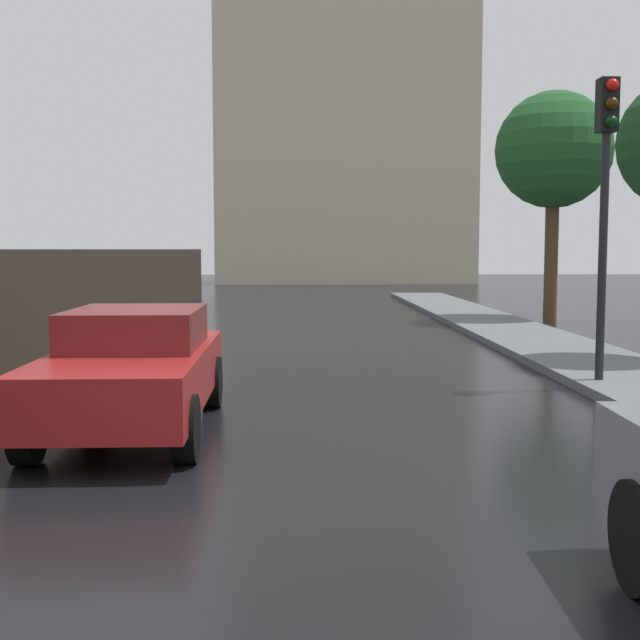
% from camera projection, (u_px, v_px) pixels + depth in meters
% --- Properties ---
extents(ground, '(120.00, 120.00, 0.00)m').
position_uv_depth(ground, '(293.00, 566.00, 5.17)').
color(ground, black).
extents(car_red_mid_road, '(1.76, 4.14, 1.36)m').
position_uv_depth(car_red_mid_road, '(134.00, 368.00, 8.99)').
color(car_red_mid_road, maroon).
rests_on(car_red_mid_road, ground).
extents(traffic_light, '(0.26, 0.39, 4.28)m').
position_uv_depth(traffic_light, '(606.00, 172.00, 11.45)').
color(traffic_light, black).
rests_on(traffic_light, sidewalk_strip).
extents(street_tree_near, '(3.17, 3.17, 6.31)m').
position_uv_depth(street_tree_near, '(554.00, 151.00, 22.05)').
color(street_tree_near, '#4C3823').
rests_on(street_tree_near, ground).
extents(distant_tower, '(15.62, 9.39, 35.24)m').
position_uv_depth(distant_tower, '(341.00, 34.00, 48.93)').
color(distant_tower, beige).
rests_on(distant_tower, ground).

